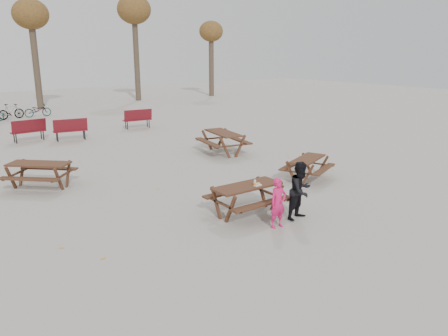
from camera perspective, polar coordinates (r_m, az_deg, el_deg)
ground at (r=11.26m, az=3.00°, el=-6.00°), size 80.00×80.00×0.00m
main_picnic_table at (r=11.06m, az=3.05°, el=-3.17°), size 1.80×1.45×0.78m
food_tray at (r=10.96m, az=4.41°, el=-2.24°), size 0.18×0.11×0.03m
bread_roll at (r=10.94m, az=4.41°, el=-2.03°), size 0.14×0.06×0.05m
soda_bottle at (r=10.91m, az=4.06°, el=-2.01°), size 0.07×0.07×0.17m
child at (r=10.31m, az=7.07°, el=-4.57°), size 0.45×0.31×1.21m
adult at (r=10.89m, az=9.99°, el=-2.91°), size 0.79×0.66×1.45m
picnic_table_east at (r=14.35m, az=10.82°, el=-0.08°), size 2.01×1.84×0.70m
picnic_table_north at (r=14.35m, az=-22.91°, el=-0.89°), size 2.31×2.28×0.78m
picnic_table_far at (r=17.67m, az=-0.12°, el=3.33°), size 1.92×2.24×0.86m
park_bench_row at (r=21.76m, az=-22.66°, el=4.64°), size 12.07×1.81×1.03m
tree_row at (r=34.20m, az=-24.35°, el=17.49°), size 32.17×3.52×8.26m
fallen_leaves at (r=13.44m, az=-2.03°, el=-2.42°), size 11.00×11.00×0.01m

